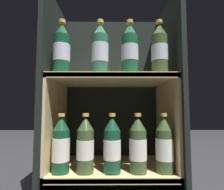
% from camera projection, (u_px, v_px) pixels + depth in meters
% --- Properties ---
extents(fridge_back_wall, '(0.58, 0.02, 0.97)m').
position_uv_depth(fridge_back_wall, '(112.00, 102.00, 1.02)').
color(fridge_back_wall, black).
rests_on(fridge_back_wall, ground_plane).
extents(fridge_side_left, '(0.02, 0.38, 0.97)m').
position_uv_depth(fridge_side_left, '(54.00, 101.00, 0.84)').
color(fridge_side_left, black).
rests_on(fridge_side_left, ground_plane).
extents(fridge_side_right, '(0.02, 0.38, 0.97)m').
position_uv_depth(fridge_side_right, '(170.00, 101.00, 0.85)').
color(fridge_side_right, black).
rests_on(fridge_side_right, ground_plane).
extents(shelf_lower, '(0.54, 0.34, 0.19)m').
position_uv_depth(shelf_lower, '(112.00, 173.00, 0.81)').
color(shelf_lower, '#DBBC84').
rests_on(shelf_lower, ground_plane).
extents(shelf_upper, '(0.54, 0.34, 0.60)m').
position_uv_depth(shelf_upper, '(112.00, 115.00, 0.83)').
color(shelf_upper, '#DBBC84').
rests_on(shelf_upper, ground_plane).
extents(bottle_upper_front_0, '(0.07, 0.07, 0.24)m').
position_uv_depth(bottle_upper_front_0, '(62.00, 50.00, 0.75)').
color(bottle_upper_front_0, '#144228').
rests_on(bottle_upper_front_0, shelf_upper).
extents(bottle_upper_front_1, '(0.07, 0.07, 0.24)m').
position_uv_depth(bottle_upper_front_1, '(100.00, 50.00, 0.76)').
color(bottle_upper_front_1, '#285B42').
rests_on(bottle_upper_front_1, shelf_upper).
extents(bottle_upper_front_2, '(0.07, 0.07, 0.24)m').
position_uv_depth(bottle_upper_front_2, '(130.00, 50.00, 0.76)').
color(bottle_upper_front_2, '#194C2D').
rests_on(bottle_upper_front_2, shelf_upper).
extents(bottle_upper_front_3, '(0.07, 0.07, 0.24)m').
position_uv_depth(bottle_upper_front_3, '(160.00, 50.00, 0.76)').
color(bottle_upper_front_3, '#384C28').
rests_on(bottle_upper_front_3, shelf_upper).
extents(bottle_lower_front_0, '(0.07, 0.07, 0.24)m').
position_uv_depth(bottle_lower_front_0, '(61.00, 146.00, 0.72)').
color(bottle_lower_front_0, '#144228').
rests_on(bottle_lower_front_0, shelf_lower).
extents(bottle_lower_front_1, '(0.07, 0.07, 0.24)m').
position_uv_depth(bottle_lower_front_1, '(85.00, 146.00, 0.72)').
color(bottle_lower_front_1, '#384C28').
rests_on(bottle_lower_front_1, shelf_lower).
extents(bottle_lower_front_2, '(0.07, 0.07, 0.24)m').
position_uv_depth(bottle_lower_front_2, '(113.00, 146.00, 0.72)').
color(bottle_lower_front_2, '#144228').
rests_on(bottle_lower_front_2, shelf_lower).
extents(bottle_lower_front_3, '(0.07, 0.07, 0.24)m').
position_uv_depth(bottle_lower_front_3, '(138.00, 146.00, 0.73)').
color(bottle_lower_front_3, '#384C28').
rests_on(bottle_lower_front_3, shelf_lower).
extents(bottle_lower_front_4, '(0.07, 0.07, 0.24)m').
position_uv_depth(bottle_lower_front_4, '(164.00, 146.00, 0.73)').
color(bottle_lower_front_4, '#384C28').
rests_on(bottle_lower_front_4, shelf_lower).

